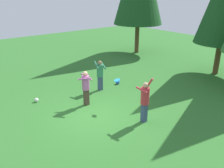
% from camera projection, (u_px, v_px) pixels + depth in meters
% --- Properties ---
extents(ground_plane, '(40.00, 40.00, 0.00)m').
position_uv_depth(ground_plane, '(95.00, 114.00, 10.32)').
color(ground_plane, '#2D6B28').
extents(person_thrower, '(0.60, 0.48, 1.89)m').
position_uv_depth(person_thrower, '(145.00, 99.00, 9.41)').
color(person_thrower, '#38476B').
rests_on(person_thrower, ground_plane).
extents(person_catcher, '(0.65, 0.60, 1.63)m').
position_uv_depth(person_catcher, '(100.00, 73.00, 12.49)').
color(person_catcher, '#38476B').
rests_on(person_catcher, ground_plane).
extents(person_bystander, '(0.73, 0.73, 1.64)m').
position_uv_depth(person_bystander, '(86.00, 85.00, 10.85)').
color(person_bystander, '#4C382D').
rests_on(person_bystander, ground_plane).
extents(frisbee, '(0.33, 0.32, 0.10)m').
position_uv_depth(frisbee, '(117.00, 80.00, 10.56)').
color(frisbee, '#2393D1').
extents(ball_blue, '(0.22, 0.22, 0.22)m').
position_uv_depth(ball_blue, '(118.00, 82.00, 13.59)').
color(ball_blue, blue).
rests_on(ball_blue, ground_plane).
extents(ball_white, '(0.19, 0.19, 0.19)m').
position_uv_depth(ball_white, '(36.00, 100.00, 11.44)').
color(ball_white, white).
rests_on(ball_white, ground_plane).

